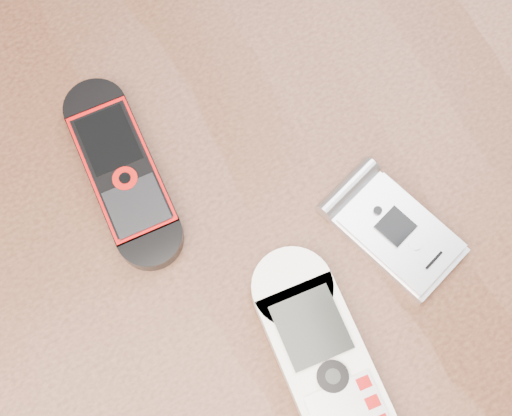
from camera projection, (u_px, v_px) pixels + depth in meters
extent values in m
plane|color=#472B19|center=(253.00, 352.00, 1.19)|extent=(4.00, 4.00, 0.00)
cube|color=black|center=(250.00, 224.00, 0.49)|extent=(1.20, 0.80, 0.03)
cube|color=white|center=(327.00, 368.00, 0.43)|extent=(0.07, 0.16, 0.02)
cube|color=black|center=(122.00, 171.00, 0.48)|extent=(0.06, 0.15, 0.01)
cube|color=#B9B9BE|center=(397.00, 232.00, 0.46)|extent=(0.07, 0.10, 0.01)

